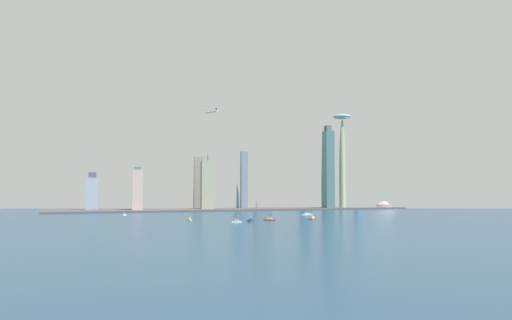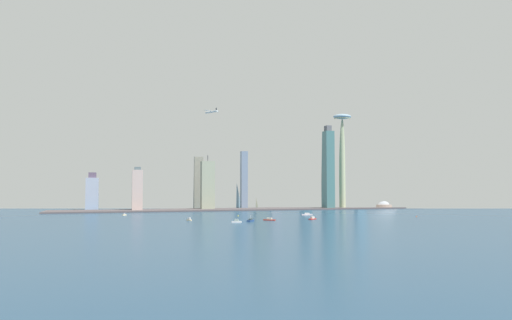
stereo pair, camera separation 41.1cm
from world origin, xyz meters
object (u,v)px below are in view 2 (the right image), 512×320
object	(u,v)px
skyscraper_4	(198,183)
skyscraper_7	(208,185)
channel_buoy_1	(238,215)
skyscraper_3	(275,182)
boat_5	(307,214)
stadium_dome	(380,204)
skyscraper_0	(239,175)
boat_3	(269,219)
boat_4	(312,218)
boat_0	(189,220)
channel_buoy_0	(416,216)
skyscraper_9	(244,180)
boat_2	(124,215)
observation_tower	(342,140)
skyscraper_1	(261,168)
skyscraper_5	(360,175)
airplane	(211,112)
boat_1	(251,220)
boat_6	(237,221)
skyscraper_6	(306,177)
skyscraper_8	(92,193)
skyscraper_10	(328,169)
skyscraper_2	(137,190)

from	to	relation	value
skyscraper_4	skyscraper_7	world-z (taller)	skyscraper_4
channel_buoy_1	skyscraper_3	bearing A→B (deg)	59.86
boat_5	channel_buoy_1	bearing A→B (deg)	12.15
stadium_dome	skyscraper_0	distance (m)	315.52
boat_3	boat_4	world-z (taller)	boat_4
boat_0	boat_5	xyz separation A→B (m)	(202.09, 70.23, -0.15)
boat_4	channel_buoy_0	world-z (taller)	boat_4
skyscraper_9	boat_2	bearing A→B (deg)	-146.51
boat_2	channel_buoy_1	bearing A→B (deg)	-67.96
observation_tower	boat_3	xyz separation A→B (m)	(-251.51, -285.87, -144.40)
skyscraper_1	boat_3	world-z (taller)	skyscraper_1
skyscraper_5	stadium_dome	bearing A→B (deg)	-60.99
skyscraper_5	boat_4	size ratio (longest dim) A/B	10.28
skyscraper_3	channel_buoy_1	world-z (taller)	skyscraper_3
airplane	boat_1	bearing A→B (deg)	147.05
skyscraper_4	boat_6	world-z (taller)	skyscraper_4
skyscraper_6	boat_3	world-z (taller)	skyscraper_6
skyscraper_1	skyscraper_8	size ratio (longest dim) A/B	2.40
skyscraper_5	skyscraper_4	bearing A→B (deg)	175.34
boat_4	channel_buoy_1	size ratio (longest dim) A/B	5.94
stadium_dome	airplane	size ratio (longest dim) A/B	2.25
boat_4	airplane	bearing A→B (deg)	72.93
skyscraper_3	boat_6	size ratio (longest dim) A/B	8.71
skyscraper_5	channel_buoy_0	xyz separation A→B (m)	(-81.67, -329.83, -71.63)
skyscraper_1	channel_buoy_1	xyz separation A→B (m)	(-109.64, -247.00, -85.61)
skyscraper_0	boat_2	xyz separation A→B (m)	(-237.21, -191.75, -69.49)
skyscraper_5	boat_0	size ratio (longest dim) A/B	17.88
boat_5	skyscraper_8	bearing A→B (deg)	-22.74
skyscraper_5	airplane	bearing A→B (deg)	-172.46
boat_1	skyscraper_9	bearing A→B (deg)	21.24
skyscraper_3	skyscraper_5	size ratio (longest dim) A/B	0.81
stadium_dome	boat_5	bearing A→B (deg)	-141.41
skyscraper_0	boat_2	bearing A→B (deg)	-141.05
boat_4	channel_buoy_1	bearing A→B (deg)	95.48
skyscraper_10	boat_2	distance (m)	435.74
stadium_dome	boat_0	size ratio (longest dim) A/B	8.95
skyscraper_0	airplane	distance (m)	158.98
boat_4	observation_tower	bearing A→B (deg)	21.65
skyscraper_6	boat_0	size ratio (longest dim) A/B	17.24
skyscraper_6	skyscraper_2	bearing A→B (deg)	-169.29
skyscraper_2	boat_6	size ratio (longest dim) A/B	6.24
skyscraper_2	channel_buoy_1	world-z (taller)	skyscraper_2
skyscraper_6	boat_4	xyz separation A→B (m)	(-137.67, -370.34, -67.02)
skyscraper_9	channel_buoy_0	bearing A→B (deg)	-58.51
boat_6	airplane	bearing A→B (deg)	103.91
skyscraper_2	boat_6	xyz separation A→B (m)	(116.51, -329.73, -38.42)
skyscraper_7	airplane	size ratio (longest dim) A/B	3.38
stadium_dome	boat_6	distance (m)	514.64
skyscraper_9	boat_4	size ratio (longest dim) A/B	8.49
boat_1	boat_6	world-z (taller)	boat_1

